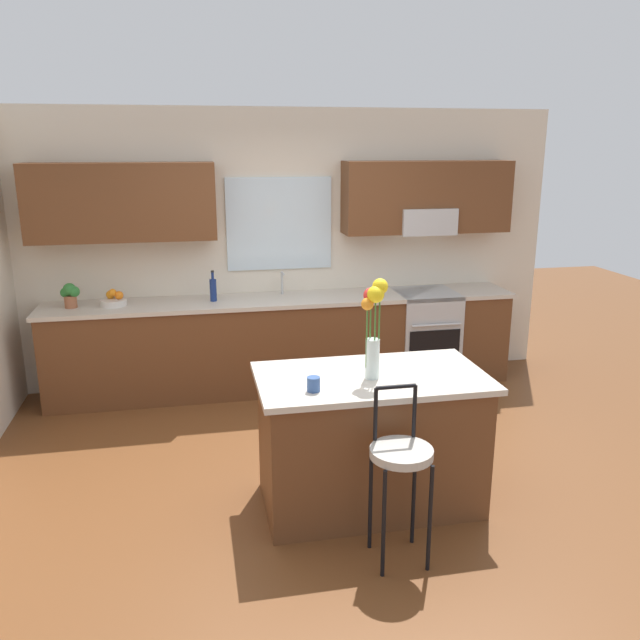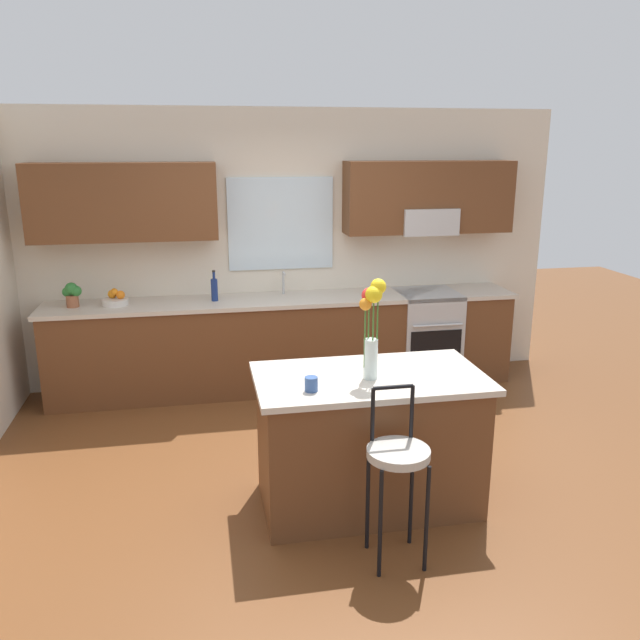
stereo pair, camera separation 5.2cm
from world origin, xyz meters
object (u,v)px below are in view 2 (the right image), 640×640
Objects in this scene: mug_ceramic at (311,384)px; potted_plant_small at (72,293)px; flower_vase at (372,319)px; bar_stool_near at (398,461)px; kitchen_island at (368,440)px; bottle_olive_oil at (214,289)px; fruit_bowl_oranges at (115,300)px; oven_range at (426,336)px.

potted_plant_small reaches higher than mug_ceramic.
flower_vase reaches higher than potted_plant_small.
flower_vase reaches higher than bar_stool_near.
bottle_olive_oil is at bearing 112.26° from kitchen_island.
bottle_olive_oil is (-0.50, 2.45, 0.07)m from mug_ceramic.
bottle_olive_oil reaches higher than bar_stool_near.
mug_ceramic is at bearing -60.13° from fruit_bowl_oranges.
potted_plant_small is at bearing -179.16° from fruit_bowl_oranges.
bar_stool_near is 3.04m from bottle_olive_oil.
flower_vase is at bearing 19.54° from mug_ceramic.
bottle_olive_oil is at bearing 0.03° from potted_plant_small.
bar_stool_near is at bearing -88.99° from flower_vase.
fruit_bowl_oranges is at bearing 128.27° from flower_vase.
oven_range is 2.19m from bottle_olive_oil.
flower_vase is at bearing -100.62° from kitchen_island.
bar_stool_near is at bearing -57.57° from fruit_bowl_oranges.
oven_range is 1.42× the size of flower_vase.
bar_stool_near is at bearing -90.00° from kitchen_island.
kitchen_island is 0.85m from flower_vase.
flower_vase is 2.21× the size of bottle_olive_oil.
bar_stool_near is 0.68m from mug_ceramic.
flower_vase is 7.19× the size of mug_ceramic.
mug_ceramic is (-0.42, -0.20, 0.50)m from kitchen_island.
flower_vase is (-0.01, -0.05, 0.85)m from kitchen_island.
oven_range and kitchen_island have the same top height.
bar_stool_near is (-0.00, -0.63, 0.17)m from kitchen_island.
mug_ceramic is at bearing -160.46° from flower_vase.
mug_ceramic is 2.83m from fruit_bowl_oranges.
kitchen_island is 3.20m from potted_plant_small.
mug_ceramic is (-0.42, 0.43, 0.33)m from bar_stool_near.
bar_stool_near is 0.89m from flower_vase.
oven_range is 10.22× the size of mug_ceramic.
mug_ceramic is at bearing 134.61° from bar_stool_near.
bottle_olive_oil is 1.29× the size of potted_plant_small.
flower_vase is 2.95m from fruit_bowl_oranges.
fruit_bowl_oranges is (-1.83, 2.88, 0.33)m from bar_stool_near.
bar_stool_near is 4.59× the size of potted_plant_small.
oven_range is 3.45m from potted_plant_small.
oven_range is at bearing -0.56° from fruit_bowl_oranges.
oven_range is at bearing 61.65° from kitchen_island.
oven_range is 2.52m from kitchen_island.
kitchen_island is at bearing 90.00° from bar_stool_near.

